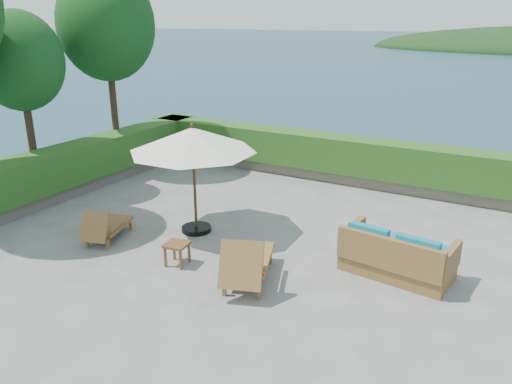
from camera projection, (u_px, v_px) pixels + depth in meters
The scene contains 14 objects.
ground at pixel (225, 250), 10.46m from camera, with size 12.00×12.00×0.00m, color gray.
foundation at pixel (226, 314), 10.97m from camera, with size 12.00×12.00×3.00m, color #4F483E.
ocean at pixel (228, 368), 11.45m from camera, with size 600.00×600.00×0.00m, color #153141.
planter_wall_far at pixel (325, 173), 15.01m from camera, with size 12.00×0.60×0.36m, color #6A6455.
planter_wall_left at pixel (43, 198), 12.97m from camera, with size 0.60×12.00×0.36m, color #6A6455.
hedge_far at pixel (326, 152), 14.79m from camera, with size 12.40×0.90×1.00m, color #214413.
hedge_left at pixel (40, 173), 12.75m from camera, with size 0.90×12.40×1.00m, color #214413.
tree_mid at pixel (20, 62), 12.64m from camera, with size 2.20×2.20×4.83m.
tree_far at pixel (106, 25), 14.40m from camera, with size 2.80×2.80×6.03m.
patio_umbrella at pixel (193, 141), 10.71m from camera, with size 3.59×3.59×2.50m.
lounge_left at pixel (106, 226), 10.80m from camera, with size 0.96×1.52×0.82m.
lounge_right at pixel (247, 261), 9.03m from camera, with size 1.31×1.95×1.04m.
side_table at pixel (177, 247), 9.72m from camera, with size 0.49×0.49×0.46m.
wicker_loveseat at pixel (396, 257), 9.32m from camera, with size 2.13×1.27×0.99m.
Camera 1 is at (5.18, -7.95, 4.61)m, focal length 35.00 mm.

